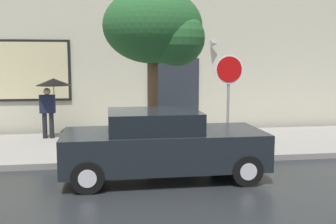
# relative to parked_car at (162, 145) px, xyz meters

# --- Properties ---
(ground_plane) EXTENTS (60.00, 60.00, 0.00)m
(ground_plane) POSITION_rel_parked_car_xyz_m (-0.60, 0.01, -0.73)
(ground_plane) COLOR black
(sidewalk) EXTENTS (20.00, 4.00, 0.15)m
(sidewalk) POSITION_rel_parked_car_xyz_m (-0.60, 3.01, -0.65)
(sidewalk) COLOR gray
(sidewalk) RESTS_ON ground
(building_facade) EXTENTS (20.00, 0.67, 7.00)m
(building_facade) POSITION_rel_parked_car_xyz_m (-0.63, 5.50, 2.75)
(building_facade) COLOR beige
(building_facade) RESTS_ON ground
(parked_car) EXTENTS (4.28, 1.89, 1.47)m
(parked_car) POSITION_rel_parked_car_xyz_m (0.00, 0.00, 0.00)
(parked_car) COLOR black
(parked_car) RESTS_ON ground
(pedestrian_with_umbrella) EXTENTS (1.07, 1.07, 1.84)m
(pedestrian_with_umbrella) POSITION_rel_parked_car_xyz_m (-2.80, 4.18, 0.92)
(pedestrian_with_umbrella) COLOR black
(pedestrian_with_umbrella) RESTS_ON sidewalk
(street_tree) EXTENTS (2.53, 2.15, 4.20)m
(street_tree) POSITION_rel_parked_car_xyz_m (0.15, 1.81, 2.58)
(street_tree) COLOR #4C3823
(street_tree) RESTS_ON sidewalk
(stop_sign) EXTENTS (0.76, 0.10, 2.53)m
(stop_sign) POSITION_rel_parked_car_xyz_m (1.95, 1.56, 1.21)
(stop_sign) COLOR gray
(stop_sign) RESTS_ON sidewalk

